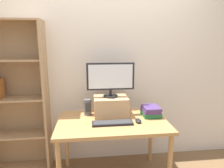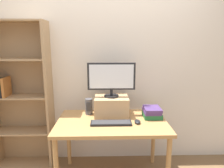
{
  "view_description": "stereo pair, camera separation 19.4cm",
  "coord_description": "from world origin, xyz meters",
  "px_view_note": "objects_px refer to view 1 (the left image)",
  "views": [
    {
      "loc": [
        -0.25,
        -2.07,
        1.59
      ],
      "look_at": [
        0.0,
        0.08,
        1.14
      ],
      "focal_mm": 32.0,
      "sensor_mm": 36.0,
      "label": 1
    },
    {
      "loc": [
        -0.05,
        -2.09,
        1.59
      ],
      "look_at": [
        0.0,
        0.08,
        1.14
      ],
      "focal_mm": 32.0,
      "sensor_mm": 36.0,
      "label": 2
    }
  ],
  "objects_px": {
    "desk": "(112,128)",
    "keyboard": "(112,123)",
    "riser_box": "(111,106)",
    "computer_mouse": "(138,121)",
    "bookshelf_unit": "(14,98)",
    "desk_speaker": "(88,107)",
    "computer_monitor": "(111,78)",
    "book_stack": "(151,111)"
  },
  "relations": [
    {
      "from": "bookshelf_unit",
      "to": "riser_box",
      "type": "distance_m",
      "value": 1.17
    },
    {
      "from": "computer_mouse",
      "to": "keyboard",
      "type": "bearing_deg",
      "value": -177.12
    },
    {
      "from": "riser_box",
      "to": "keyboard",
      "type": "distance_m",
      "value": 0.3
    },
    {
      "from": "desk",
      "to": "riser_box",
      "type": "xyz_separation_m",
      "value": [
        0.0,
        0.19,
        0.19
      ]
    },
    {
      "from": "book_stack",
      "to": "keyboard",
      "type": "bearing_deg",
      "value": -158.58
    },
    {
      "from": "computer_monitor",
      "to": "computer_mouse",
      "type": "xyz_separation_m",
      "value": [
        0.27,
        -0.27,
        -0.43
      ]
    },
    {
      "from": "desk",
      "to": "keyboard",
      "type": "relative_size",
      "value": 2.79
    },
    {
      "from": "desk",
      "to": "computer_mouse",
      "type": "height_order",
      "value": "computer_mouse"
    },
    {
      "from": "riser_box",
      "to": "computer_mouse",
      "type": "relative_size",
      "value": 3.81
    },
    {
      "from": "computer_monitor",
      "to": "keyboard",
      "type": "xyz_separation_m",
      "value": [
        -0.01,
        -0.28,
        -0.44
      ]
    },
    {
      "from": "riser_box",
      "to": "keyboard",
      "type": "xyz_separation_m",
      "value": [
        -0.01,
        -0.28,
        -0.1
      ]
    },
    {
      "from": "bookshelf_unit",
      "to": "computer_monitor",
      "type": "relative_size",
      "value": 3.32
    },
    {
      "from": "desk",
      "to": "book_stack",
      "type": "bearing_deg",
      "value": 11.55
    },
    {
      "from": "riser_box",
      "to": "computer_monitor",
      "type": "bearing_deg",
      "value": -90.0
    },
    {
      "from": "riser_box",
      "to": "computer_monitor",
      "type": "relative_size",
      "value": 0.72
    },
    {
      "from": "computer_monitor",
      "to": "keyboard",
      "type": "relative_size",
      "value": 1.27
    },
    {
      "from": "computer_mouse",
      "to": "desk_speaker",
      "type": "relative_size",
      "value": 0.54
    },
    {
      "from": "desk",
      "to": "keyboard",
      "type": "bearing_deg",
      "value": -96.64
    },
    {
      "from": "keyboard",
      "to": "bookshelf_unit",
      "type": "bearing_deg",
      "value": 158.23
    },
    {
      "from": "riser_box",
      "to": "computer_monitor",
      "type": "height_order",
      "value": "computer_monitor"
    },
    {
      "from": "riser_box",
      "to": "computer_mouse",
      "type": "bearing_deg",
      "value": -45.07
    },
    {
      "from": "computer_mouse",
      "to": "book_stack",
      "type": "xyz_separation_m",
      "value": [
        0.19,
        0.17,
        0.04
      ]
    },
    {
      "from": "book_stack",
      "to": "desk_speaker",
      "type": "height_order",
      "value": "desk_speaker"
    },
    {
      "from": "computer_monitor",
      "to": "desk_speaker",
      "type": "distance_m",
      "value": 0.45
    },
    {
      "from": "bookshelf_unit",
      "to": "desk",
      "type": "bearing_deg",
      "value": -17.53
    },
    {
      "from": "bookshelf_unit",
      "to": "riser_box",
      "type": "height_order",
      "value": "bookshelf_unit"
    },
    {
      "from": "desk",
      "to": "book_stack",
      "type": "xyz_separation_m",
      "value": [
        0.47,
        0.1,
        0.14
      ]
    },
    {
      "from": "computer_mouse",
      "to": "riser_box",
      "type": "bearing_deg",
      "value": 134.93
    },
    {
      "from": "bookshelf_unit",
      "to": "riser_box",
      "type": "bearing_deg",
      "value": -8.45
    },
    {
      "from": "riser_box",
      "to": "computer_monitor",
      "type": "distance_m",
      "value": 0.34
    },
    {
      "from": "computer_monitor",
      "to": "book_stack",
      "type": "relative_size",
      "value": 2.3
    },
    {
      "from": "riser_box",
      "to": "keyboard",
      "type": "bearing_deg",
      "value": -92.94
    },
    {
      "from": "bookshelf_unit",
      "to": "book_stack",
      "type": "relative_size",
      "value": 7.63
    },
    {
      "from": "desk",
      "to": "computer_mouse",
      "type": "distance_m",
      "value": 0.3
    },
    {
      "from": "bookshelf_unit",
      "to": "keyboard",
      "type": "bearing_deg",
      "value": -21.77
    },
    {
      "from": "desk",
      "to": "computer_monitor",
      "type": "bearing_deg",
      "value": 88.83
    },
    {
      "from": "desk",
      "to": "keyboard",
      "type": "height_order",
      "value": "keyboard"
    },
    {
      "from": "bookshelf_unit",
      "to": "desk_speaker",
      "type": "height_order",
      "value": "bookshelf_unit"
    },
    {
      "from": "desk",
      "to": "desk_speaker",
      "type": "height_order",
      "value": "desk_speaker"
    },
    {
      "from": "desk",
      "to": "desk_speaker",
      "type": "bearing_deg",
      "value": 141.76
    },
    {
      "from": "riser_box",
      "to": "desk_speaker",
      "type": "bearing_deg",
      "value": 175.49
    },
    {
      "from": "computer_monitor",
      "to": "computer_mouse",
      "type": "bearing_deg",
      "value": -44.91
    }
  ]
}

